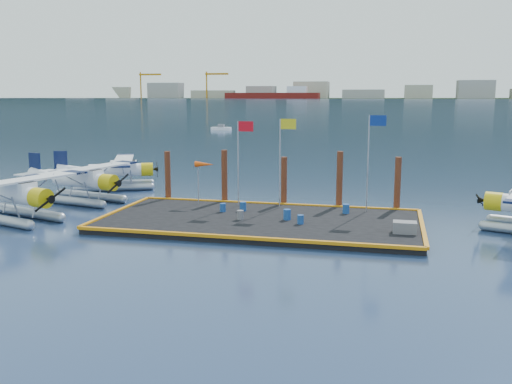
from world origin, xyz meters
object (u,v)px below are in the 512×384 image
piling_1 (224,178)px  flagpole_yellow (283,149)px  seaplane_a (14,197)px  drum_5 (243,206)px  piling_0 (168,177)px  drum_0 (223,208)px  seaplane_c (119,172)px  drum_2 (287,215)px  flagpole_red (241,150)px  flagpole_blue (371,149)px  drum_4 (346,209)px  drum_1 (301,219)px  seaplane_b (83,182)px  piling_2 (284,183)px  piling_4 (397,186)px  windsock (204,165)px  drum_3 (240,215)px  piling_3 (339,182)px  crate (405,227)px

piling_1 → flagpole_yellow: bearing=-18.8°
seaplane_a → drum_5: 15.05m
piling_0 → drum_0: bearing=-35.1°
piling_1 → seaplane_c: bearing=154.8°
drum_0 → drum_2: bearing=-17.1°
flagpole_red → seaplane_c: bearing=152.0°
drum_5 → flagpole_blue: flagpole_blue is taller
drum_4 → flagpole_red: 8.40m
drum_1 → drum_4: size_ratio=0.90×
flagpole_red → flagpole_blue: size_ratio=0.92×
drum_5 → flagpole_red: flagpole_red is taller
drum_5 → piling_1: (-2.29, 3.34, 1.39)m
seaplane_b → piling_2: size_ratio=2.68×
flagpole_yellow → piling_1: 5.52m
piling_1 → piling_4: 12.50m
drum_2 → piling_2: (-1.22, 5.32, 1.17)m
drum_0 → windsock: (-2.05, 2.28, 2.55)m
seaplane_b → drum_3: bearing=84.9°
drum_0 → drum_1: (5.71, -2.42, -0.00)m
seaplane_a → piling_4: piling_4 is taller
drum_3 → flagpole_blue: bearing=29.0°
windsock → piling_1: size_ratio=0.74×
flagpole_yellow → piling_1: bearing=161.2°
drum_1 → piling_2: bearing=109.5°
drum_3 → piling_2: (1.69, 5.97, 1.20)m
seaplane_c → drum_1: (17.97, -11.60, -0.82)m
windsock → piling_1: 2.21m
piling_3 → windsock: bearing=-170.5°
flagpole_blue → piling_2: 6.98m
crate → piling_0: size_ratio=0.33×
seaplane_a → drum_4: size_ratio=16.52×
crate → flagpole_blue: bearing=111.7°
flagpole_red → piling_4: (10.79, 1.60, -2.40)m
flagpole_blue → piling_0: 15.51m
drum_5 → piling_1: bearing=124.5°
drum_1 → drum_4: bearing=57.0°
drum_2 → piling_2: piling_2 is taller
flagpole_red → drum_4: bearing=-6.9°
seaplane_b → seaplane_c: 6.57m
seaplane_a → piling_1: (11.95, 8.13, 0.49)m
piling_1 → piling_4: (12.50, 0.00, -0.10)m
crate → piling_3: (-4.42, 7.19, 1.42)m
seaplane_a → piling_4: size_ratio=2.59×
drum_4 → crate: bearing=-51.5°
piling_1 → piling_3: bearing=0.0°
piling_4 → drum_3: bearing=-148.3°
piling_1 → piling_4: bearing=0.0°
seaplane_a → seaplane_c: seaplane_a is taller
piling_2 → piling_3: bearing=0.0°
drum_1 → flagpole_blue: 7.34m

